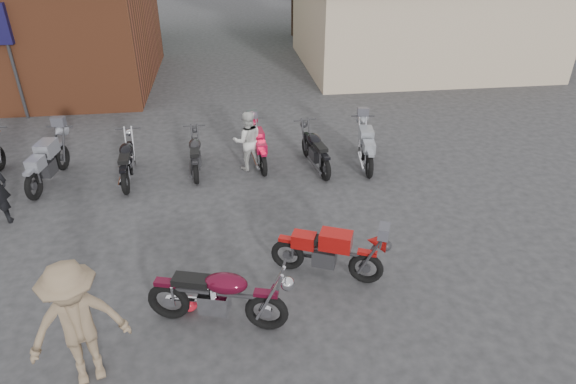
{
  "coord_description": "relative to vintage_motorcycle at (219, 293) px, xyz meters",
  "views": [
    {
      "loc": [
        -0.14,
        -6.24,
        5.68
      ],
      "look_at": [
        0.99,
        2.19,
        0.9
      ],
      "focal_mm": 30.0,
      "sensor_mm": 36.0,
      "label": 1
    }
  ],
  "objects": [
    {
      "name": "row_bike_2",
      "position": [
        -2.21,
        5.35,
        -0.07
      ],
      "size": [
        0.75,
        2.02,
        1.15
      ],
      "primitive_type": null,
      "rotation": [
        0.0,
        0.0,
        1.62
      ],
      "color": "black",
      "rests_on": "ground"
    },
    {
      "name": "vintage_motorcycle",
      "position": [
        0.0,
        0.0,
        0.0
      ],
      "size": [
        2.33,
        1.32,
        1.28
      ],
      "primitive_type": null,
      "rotation": [
        0.0,
        0.0,
        -0.28
      ],
      "color": "#4B091C",
      "rests_on": "ground"
    },
    {
      "name": "row_bike_5",
      "position": [
        2.53,
        5.39,
        -0.07
      ],
      "size": [
        0.95,
        2.05,
        1.14
      ],
      "primitive_type": null,
      "rotation": [
        0.0,
        0.0,
        1.73
      ],
      "color": "black",
      "rests_on": "ground"
    },
    {
      "name": "person_tan",
      "position": [
        -1.85,
        -0.81,
        0.35
      ],
      "size": [
        1.45,
        1.1,
        1.99
      ],
      "primitive_type": "imported",
      "rotation": [
        0.0,
        0.0,
        0.31
      ],
      "color": "#826B50",
      "rests_on": "ground"
    },
    {
      "name": "ground",
      "position": [
        0.45,
        0.39,
        -0.64
      ],
      "size": [
        90.0,
        90.0,
        0.0
      ],
      "primitive_type": "plane",
      "color": "#2C2B2E"
    },
    {
      "name": "helmet",
      "position": [
        -0.51,
        0.38,
        -0.52
      ],
      "size": [
        0.36,
        0.36,
        0.25
      ],
      "primitive_type": "ellipsoid",
      "rotation": [
        0.0,
        0.0,
        0.37
      ],
      "color": "red",
      "rests_on": "ground"
    },
    {
      "name": "row_bike_3",
      "position": [
        -0.55,
        5.6,
        -0.11
      ],
      "size": [
        0.65,
        1.84,
        1.06
      ],
      "primitive_type": null,
      "rotation": [
        0.0,
        0.0,
        1.6
      ],
      "color": "black",
      "rests_on": "ground"
    },
    {
      "name": "row_bike_6",
      "position": [
        3.89,
        5.41,
        -0.06
      ],
      "size": [
        0.93,
        2.08,
        1.16
      ],
      "primitive_type": null,
      "rotation": [
        0.0,
        0.0,
        1.43
      ],
      "color": "#8F949C",
      "rests_on": "ground"
    },
    {
      "name": "stucco_building",
      "position": [
        8.95,
        15.39,
        1.11
      ],
      "size": [
        10.0,
        8.0,
        3.5
      ],
      "primitive_type": "cube",
      "color": "tan",
      "rests_on": "ground"
    },
    {
      "name": "row_bike_1",
      "position": [
        -4.12,
        5.44,
        -0.02
      ],
      "size": [
        1.02,
        2.23,
        1.25
      ],
      "primitive_type": null,
      "rotation": [
        0.0,
        0.0,
        1.42
      ],
      "color": "gray",
      "rests_on": "ground"
    },
    {
      "name": "row_bike_4",
      "position": [
        1.08,
        5.82,
        -0.09
      ],
      "size": [
        0.8,
        1.94,
        1.1
      ],
      "primitive_type": null,
      "rotation": [
        0.0,
        0.0,
        1.67
      ],
      "color": "#B50F35",
      "rests_on": "ground"
    },
    {
      "name": "sportbike",
      "position": [
        1.95,
        0.96,
        -0.06
      ],
      "size": [
        2.09,
        1.4,
        1.16
      ],
      "primitive_type": null,
      "rotation": [
        0.0,
        0.0,
        -0.41
      ],
      "color": "#A9100E",
      "rests_on": "ground"
    },
    {
      "name": "person_light",
      "position": [
        0.8,
        5.58,
        0.14
      ],
      "size": [
        0.81,
        0.65,
        1.56
      ],
      "primitive_type": "imported",
      "rotation": [
        0.0,
        0.0,
        3.22
      ],
      "color": "silver",
      "rests_on": "ground"
    }
  ]
}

